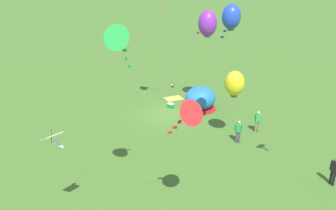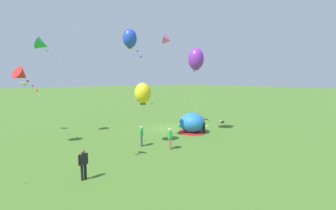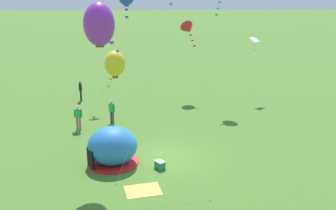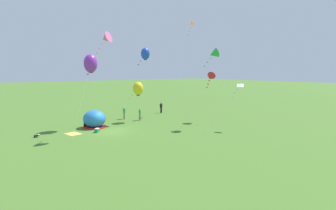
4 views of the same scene
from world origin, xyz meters
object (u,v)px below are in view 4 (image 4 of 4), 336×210
(kite_green, at_px, (213,54))
(person_strolling, at_px, (140,113))
(person_with_toddler, at_px, (124,112))
(kite_purple, at_px, (91,64))
(kite_orange, at_px, (191,28))
(popup_tent, at_px, (94,119))
(kite_white, at_px, (239,88))
(kite_yellow, at_px, (138,88))
(person_near_tent, at_px, (161,107))
(toddler_crawling, at_px, (37,136))
(kite_red, at_px, (210,77))
(cooler_box, at_px, (97,130))
(kite_blue, at_px, (145,54))
(kite_pink, at_px, (106,38))

(kite_green, bearing_deg, person_strolling, -147.38)
(person_with_toddler, distance_m, kite_purple, 8.93)
(person_with_toddler, relative_size, kite_orange, 0.12)
(popup_tent, xyz_separation_m, kite_white, (10.74, 13.00, 3.79))
(person_strolling, xyz_separation_m, kite_yellow, (0.39, -0.44, 3.42))
(kite_yellow, height_order, kite_purple, kite_purple)
(person_with_toddler, xyz_separation_m, person_strolling, (2.13, 1.29, 0.00))
(person_with_toddler, bearing_deg, kite_white, 29.10)
(person_near_tent, relative_size, kite_white, 0.30)
(kite_yellow, bearing_deg, kite_purple, -90.26)
(toddler_crawling, distance_m, kite_yellow, 13.52)
(kite_red, relative_size, kite_green, 0.70)
(kite_green, bearing_deg, kite_white, 16.74)
(toddler_crawling, height_order, kite_red, kite_red)
(popup_tent, bearing_deg, kite_yellow, 93.20)
(person_with_toddler, relative_size, kite_white, 0.30)
(cooler_box, bearing_deg, person_strolling, 114.07)
(kite_white, bearing_deg, person_strolling, -151.29)
(person_near_tent, relative_size, kite_orange, 0.12)
(cooler_box, distance_m, kite_white, 16.60)
(person_near_tent, xyz_separation_m, person_strolling, (3.28, -5.90, 0.00))
(person_with_toddler, height_order, kite_yellow, kite_yellow)
(kite_orange, bearing_deg, kite_red, -21.86)
(toddler_crawling, xyz_separation_m, kite_white, (9.66, 19.50, 4.60))
(person_with_toddler, xyz_separation_m, kite_green, (10.49, 6.64, 7.75))
(person_near_tent, relative_size, kite_yellow, 0.33)
(person_with_toddler, height_order, kite_white, kite_white)
(person_strolling, relative_size, kite_white, 0.30)
(kite_blue, relative_size, kite_orange, 0.67)
(toddler_crawling, distance_m, kite_green, 21.46)
(kite_green, bearing_deg, toddler_crawling, -109.40)
(person_strolling, xyz_separation_m, kite_pink, (4.81, -6.75, 9.04))
(person_near_tent, relative_size, kite_green, 0.18)
(person_near_tent, distance_m, person_strolling, 6.75)
(person_strolling, bearing_deg, kite_yellow, -48.71)
(person_strolling, relative_size, kite_blue, 0.18)
(kite_purple, bearing_deg, popup_tent, 9.77)
(kite_green, height_order, kite_orange, kite_orange)
(person_near_tent, relative_size, kite_blue, 0.18)
(kite_red, bearing_deg, cooler_box, -100.06)
(kite_green, distance_m, kite_pink, 12.67)
(kite_purple, bearing_deg, person_strolling, 93.05)
(person_strolling, xyz_separation_m, kite_white, (11.48, 6.29, 3.82))
(person_with_toddler, height_order, kite_pink, kite_pink)
(person_with_toddler, relative_size, kite_pink, 0.16)
(cooler_box, xyz_separation_m, kite_red, (2.63, 14.85, 5.65))
(kite_purple, relative_size, kite_pink, 0.81)
(kite_blue, bearing_deg, cooler_box, -74.77)
(kite_yellow, relative_size, kite_pink, 0.49)
(kite_yellow, bearing_deg, kite_blue, 37.80)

